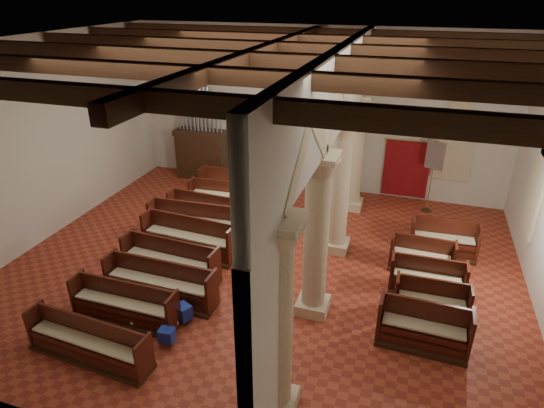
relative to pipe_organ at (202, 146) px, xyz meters
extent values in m
plane|color=#933720|center=(4.50, -5.50, -1.37)|extent=(14.00, 14.00, 0.00)
plane|color=black|center=(4.50, -5.50, 4.63)|extent=(14.00, 14.00, 0.00)
cube|color=beige|center=(4.50, 0.50, 1.63)|extent=(14.00, 0.02, 6.00)
cube|color=beige|center=(4.50, -11.50, 1.63)|extent=(14.00, 0.02, 6.00)
cube|color=beige|center=(-2.50, -5.50, 1.63)|extent=(0.02, 12.00, 6.00)
cube|color=beige|center=(6.30, -10.00, -1.22)|extent=(0.75, 0.75, 0.30)
cylinder|color=beige|center=(6.30, -10.00, 0.58)|extent=(0.56, 0.56, 3.30)
cube|color=beige|center=(6.30, -7.00, -1.22)|extent=(0.75, 0.75, 0.30)
cylinder|color=beige|center=(6.30, -7.00, 0.58)|extent=(0.56, 0.56, 3.30)
cube|color=beige|center=(6.30, -4.00, -1.22)|extent=(0.75, 0.75, 0.30)
cylinder|color=beige|center=(6.30, -4.00, 0.58)|extent=(0.56, 0.56, 3.30)
cube|color=beige|center=(6.30, -1.00, -1.22)|extent=(0.75, 0.75, 0.30)
cylinder|color=beige|center=(6.30, -1.00, 0.58)|extent=(0.56, 0.56, 3.30)
cube|color=beige|center=(6.30, -5.50, 3.66)|extent=(0.25, 11.90, 1.93)
cube|color=#347554|center=(11.48, -3.00, 0.83)|extent=(0.03, 1.00, 2.20)
cube|color=#347554|center=(9.50, 0.48, 0.83)|extent=(1.00, 0.03, 2.20)
cube|color=#391F12|center=(0.00, 0.00, -0.47)|extent=(2.00, 0.80, 1.80)
cube|color=#391F12|center=(0.00, 0.00, 0.53)|extent=(2.10, 0.85, 0.20)
cube|color=#341B10|center=(3.21, -0.08, -1.33)|extent=(0.48, 0.48, 0.09)
cube|color=#341B10|center=(3.21, -0.08, -0.88)|extent=(0.23, 0.23, 0.99)
cube|color=#341B10|center=(3.21, -0.15, -0.33)|extent=(0.51, 0.44, 0.17)
cube|color=maroon|center=(8.00, 0.42, -0.22)|extent=(1.60, 0.06, 2.10)
cylinder|color=gold|center=(8.00, 0.40, 0.88)|extent=(1.80, 0.04, 0.04)
cone|color=#391F12|center=(8.88, -0.41, -1.30)|extent=(0.41, 0.41, 0.14)
cylinder|color=gold|center=(8.88, -0.41, 0.01)|extent=(0.04, 0.04, 2.76)
cylinder|color=gold|center=(8.88, -0.41, 1.27)|extent=(0.36, 0.75, 0.03)
cube|color=navy|center=(8.88, -0.43, 0.70)|extent=(0.58, 0.28, 0.98)
cube|color=#162D9A|center=(3.51, -9.14, -1.11)|extent=(0.34, 0.29, 0.32)
cube|color=navy|center=(3.49, -8.33, -1.09)|extent=(0.44, 0.41, 0.36)
cube|color=navy|center=(2.77, -5.72, -1.13)|extent=(0.27, 0.22, 0.27)
cylinder|color=silver|center=(2.46, -9.45, -1.21)|extent=(0.90, 0.43, 0.09)
cylinder|color=white|center=(2.95, -8.75, -1.21)|extent=(1.09, 0.44, 0.11)
cube|color=#391F12|center=(2.15, -10.01, -1.33)|extent=(2.94, 0.82, 0.09)
cube|color=#531611|center=(2.15, -10.05, -1.08)|extent=(2.77, 0.54, 0.41)
cube|color=#531611|center=(2.15, -9.84, -0.85)|extent=(2.75, 0.24, 0.86)
cube|color=#531611|center=(0.73, -9.99, -0.85)|extent=(0.10, 0.55, 0.86)
cube|color=#531611|center=(3.57, -9.99, -0.85)|extent=(0.10, 0.55, 0.86)
cube|color=beige|center=(2.15, -10.05, -0.85)|extent=(2.66, 0.50, 0.05)
cube|color=#391F12|center=(2.16, -8.71, -1.32)|extent=(2.66, 0.68, 0.09)
cube|color=#4D1910|center=(2.16, -8.76, -1.06)|extent=(2.51, 0.39, 0.43)
cube|color=#4D1910|center=(2.16, -8.54, -0.83)|extent=(2.51, 0.08, 0.90)
cube|color=#4D1910|center=(0.86, -8.69, -0.83)|extent=(0.07, 0.57, 0.90)
cube|color=#4D1910|center=(3.45, -8.69, -0.83)|extent=(0.07, 0.57, 0.90)
cube|color=beige|center=(2.16, -8.76, -0.83)|extent=(2.41, 0.35, 0.05)
cube|color=#391F12|center=(2.54, -7.75, -1.32)|extent=(2.95, 0.76, 0.10)
cube|color=#551512|center=(2.54, -7.80, -1.04)|extent=(2.80, 0.46, 0.45)
cube|color=#551512|center=(2.54, -7.57, -0.79)|extent=(2.79, 0.12, 0.96)
cube|color=#551512|center=(1.11, -7.73, -0.79)|extent=(0.08, 0.61, 0.96)
cube|color=#551512|center=(3.98, -7.73, -0.79)|extent=(0.08, 0.61, 0.96)
cube|color=beige|center=(2.54, -7.80, -0.79)|extent=(2.68, 0.41, 0.05)
cube|color=#391F12|center=(2.30, -6.79, -1.32)|extent=(2.79, 0.88, 0.10)
cube|color=#511C11|center=(2.30, -6.84, -1.04)|extent=(2.62, 0.56, 0.46)
cube|color=#511C11|center=(2.30, -6.61, -0.78)|extent=(2.60, 0.22, 0.98)
cube|color=#511C11|center=(0.96, -6.77, -0.78)|extent=(0.11, 0.62, 0.98)
cube|color=#511C11|center=(3.64, -6.77, -0.78)|extent=(0.11, 0.62, 0.98)
cube|color=beige|center=(2.30, -6.84, -0.78)|extent=(2.51, 0.51, 0.05)
cube|color=#391F12|center=(2.22, -5.55, -1.32)|extent=(2.93, 0.94, 0.11)
cube|color=#44120E|center=(2.22, -5.61, -1.02)|extent=(2.76, 0.60, 0.49)
cube|color=#44120E|center=(2.22, -5.36, -0.75)|extent=(2.73, 0.24, 1.03)
cube|color=#44120E|center=(0.82, -5.53, -0.75)|extent=(0.12, 0.66, 1.03)
cube|color=#44120E|center=(3.63, -5.53, -0.75)|extent=(0.12, 0.66, 1.03)
cube|color=beige|center=(2.22, -5.61, -0.75)|extent=(2.64, 0.55, 0.05)
cube|color=#391F12|center=(1.93, -4.55, -1.32)|extent=(3.05, 0.88, 0.10)
cube|color=#46140F|center=(1.93, -4.60, -1.03)|extent=(2.88, 0.56, 0.47)
cube|color=#46140F|center=(1.93, -4.36, -0.77)|extent=(2.86, 0.22, 0.99)
cube|color=#46140F|center=(0.46, -4.53, -0.77)|extent=(0.11, 0.63, 0.99)
cube|color=#46140F|center=(3.40, -4.53, -0.77)|extent=(0.11, 0.63, 0.99)
cube|color=beige|center=(1.93, -4.60, -0.77)|extent=(2.76, 0.52, 0.05)
cube|color=#391F12|center=(1.86, -3.68, -1.32)|extent=(2.66, 0.83, 0.10)
cube|color=#44120E|center=(1.86, -3.73, -1.06)|extent=(2.49, 0.53, 0.43)
cube|color=#44120E|center=(1.86, -3.50, -0.82)|extent=(2.48, 0.21, 0.92)
cube|color=#44120E|center=(0.58, -3.66, -0.82)|extent=(0.10, 0.58, 0.92)
cube|color=#44120E|center=(3.14, -3.66, -0.82)|extent=(0.10, 0.58, 0.92)
cube|color=beige|center=(1.86, -3.73, -0.82)|extent=(2.39, 0.49, 0.05)
cube|color=#391F12|center=(2.17, -2.37, -1.32)|extent=(2.97, 0.84, 0.09)
cube|color=#4B1E10|center=(2.17, -2.41, -1.07)|extent=(2.80, 0.55, 0.42)
cube|color=#4B1E10|center=(2.17, -2.20, -0.84)|extent=(2.78, 0.25, 0.88)
cube|color=#4B1E10|center=(0.74, -2.35, -0.84)|extent=(0.10, 0.56, 0.88)
cube|color=#4B1E10|center=(3.60, -2.35, -0.84)|extent=(0.10, 0.56, 0.88)
cube|color=beige|center=(2.17, -2.41, -0.84)|extent=(2.69, 0.51, 0.05)
cube|color=#391F12|center=(2.44, -1.60, -1.32)|extent=(3.40, 0.82, 0.11)
cube|color=#4D2110|center=(2.44, -1.66, -1.02)|extent=(3.24, 0.49, 0.49)
cube|color=#4D2110|center=(2.44, -1.41, -0.75)|extent=(3.23, 0.14, 1.02)
cube|color=#4D2110|center=(0.78, -1.58, -0.75)|extent=(0.09, 0.65, 1.02)
cube|color=#4D2110|center=(4.09, -1.58, -0.75)|extent=(0.09, 0.65, 1.02)
cube|color=beige|center=(2.44, -1.66, -0.75)|extent=(3.11, 0.45, 0.05)
cube|color=#391F12|center=(8.85, -7.46, -1.32)|extent=(1.96, 0.78, 0.10)
cube|color=#521D11|center=(8.85, -7.51, -1.03)|extent=(1.80, 0.47, 0.47)
cube|color=#521D11|center=(8.85, -7.27, -0.77)|extent=(1.79, 0.13, 0.99)
cube|color=#521D11|center=(7.92, -7.44, -0.77)|extent=(0.09, 0.62, 0.99)
cube|color=#521D11|center=(9.79, -7.44, -0.77)|extent=(0.09, 0.62, 0.99)
cube|color=beige|center=(8.85, -7.51, -0.77)|extent=(1.73, 0.42, 0.05)
cube|color=#391F12|center=(9.03, -6.36, -1.32)|extent=(1.73, 0.69, 0.09)
cube|color=#542312|center=(9.03, -6.41, -1.07)|extent=(1.57, 0.41, 0.42)
cube|color=#542312|center=(9.03, -6.20, -0.84)|extent=(1.57, 0.10, 0.88)
cube|color=#542312|center=(8.20, -6.34, -0.84)|extent=(0.08, 0.56, 0.88)
cube|color=#542312|center=(9.85, -6.34, -0.84)|extent=(0.08, 0.56, 0.88)
cube|color=beige|center=(9.03, -6.41, -0.84)|extent=(1.51, 0.37, 0.05)
cube|color=#391F12|center=(8.91, -5.42, -1.32)|extent=(1.88, 0.69, 0.09)
cube|color=#4C1F10|center=(8.91, -5.47, -1.07)|extent=(1.72, 0.41, 0.42)
cube|color=#4C1F10|center=(8.91, -5.25, -0.83)|extent=(1.72, 0.10, 0.89)
cube|color=#4C1F10|center=(8.02, -5.40, -0.83)|extent=(0.08, 0.56, 0.89)
cube|color=#4C1F10|center=(9.81, -5.40, -0.83)|extent=(0.08, 0.56, 0.89)
cube|color=beige|center=(8.91, -5.47, -0.83)|extent=(1.65, 0.37, 0.05)
cube|color=#391F12|center=(8.76, -4.39, -1.32)|extent=(1.73, 0.71, 0.09)
cube|color=#481D0F|center=(8.76, -4.43, -1.06)|extent=(1.57, 0.42, 0.42)
cube|color=#481D0F|center=(8.76, -4.22, -0.83)|extent=(1.56, 0.11, 0.90)
cube|color=#481D0F|center=(7.94, -4.37, -0.83)|extent=(0.08, 0.57, 0.90)
cube|color=#481D0F|center=(9.58, -4.37, -0.83)|extent=(0.08, 0.57, 0.90)
cube|color=beige|center=(8.76, -4.43, -0.83)|extent=(1.51, 0.38, 0.05)
cube|color=#391F12|center=(9.34, -3.34, -1.32)|extent=(1.90, 0.85, 0.11)
cube|color=#49110F|center=(9.34, -3.40, -1.02)|extent=(1.73, 0.52, 0.48)
cube|color=#49110F|center=(9.34, -3.15, -0.75)|extent=(1.72, 0.16, 1.02)
cube|color=#49110F|center=(8.44, -3.32, -0.75)|extent=(0.11, 0.65, 1.02)
cube|color=#49110F|center=(10.24, -3.32, -0.75)|extent=(0.11, 0.65, 1.02)
cube|color=beige|center=(9.34, -3.40, -0.75)|extent=(1.66, 0.47, 0.05)
camera|label=1|loc=(8.09, -15.80, 5.84)|focal=30.00mm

